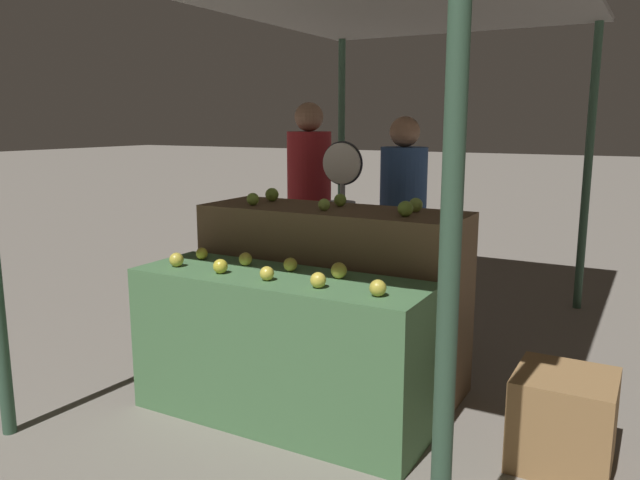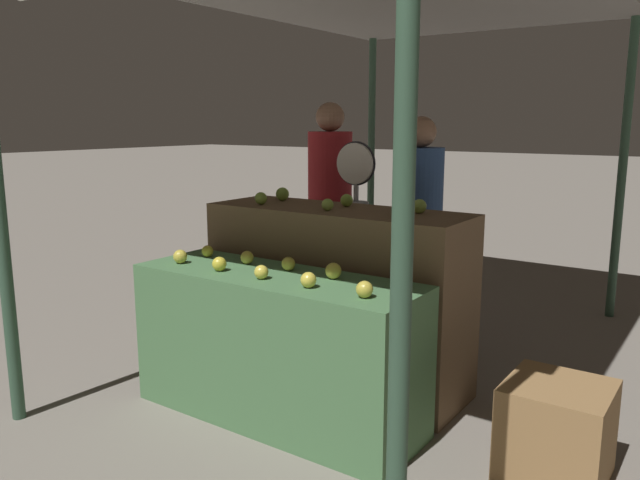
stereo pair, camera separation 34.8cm
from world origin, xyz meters
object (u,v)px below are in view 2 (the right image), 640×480
object	(u,v)px
wooden_crate_side	(556,431)
person_customer_left	(330,195)
produce_scale	(355,199)
person_vendor_at_scale	(419,215)

from	to	relation	value
wooden_crate_side	person_customer_left	bearing A→B (deg)	146.73
produce_scale	person_vendor_at_scale	bearing A→B (deg)	47.83
produce_scale	wooden_crate_side	bearing A→B (deg)	-29.00
person_customer_left	wooden_crate_side	bearing A→B (deg)	168.37
person_customer_left	produce_scale	bearing A→B (deg)	158.21
produce_scale	person_customer_left	world-z (taller)	person_customer_left
person_vendor_at_scale	wooden_crate_side	world-z (taller)	person_vendor_at_scale
produce_scale	person_customer_left	size ratio (longest dim) A/B	0.84
produce_scale	person_customer_left	distance (m)	0.80
produce_scale	person_customer_left	xyz separation A→B (m)	(-0.58, 0.55, -0.06)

